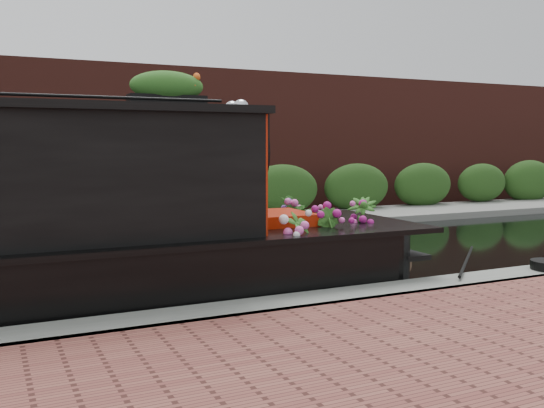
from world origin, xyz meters
name	(u,v)px	position (x,y,z in m)	size (l,w,h in m)	color
ground	(183,269)	(0.00, 0.00, 0.00)	(80.00, 80.00, 0.00)	black
near_bank_coping	(274,326)	(0.00, -3.30, 0.00)	(40.00, 0.60, 0.50)	gray
far_bank_path	(125,233)	(0.00, 4.20, 0.00)	(40.00, 2.40, 0.34)	gray
far_hedge	(117,228)	(0.00, 5.10, 0.00)	(40.00, 1.10, 2.80)	#214416
far_brick_wall	(101,218)	(0.00, 7.20, 0.00)	(40.00, 1.00, 8.00)	#53221C
rope_fender	(394,263)	(2.70, -1.78, 0.18)	(0.35, 0.35, 0.39)	brown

